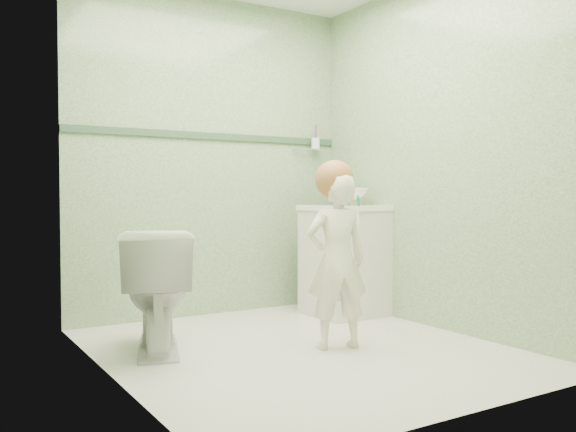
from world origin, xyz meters
TOP-DOWN VIEW (x-y plane):
  - ground at (0.00, 0.00)m, footprint 2.50×2.50m
  - room_shell at (0.00, 0.00)m, footprint 2.50×2.54m
  - trim_stripe at (0.00, 1.24)m, footprint 2.20×0.02m
  - vanity at (0.84, 0.70)m, footprint 0.52×0.50m
  - counter at (0.84, 0.70)m, footprint 0.54×0.52m
  - basin at (0.84, 0.70)m, footprint 0.37×0.37m
  - faucet at (0.84, 0.89)m, footprint 0.03×0.13m
  - cup_holder at (0.89, 1.18)m, footprint 0.26×0.07m
  - toilet at (-0.74, 0.40)m, footprint 0.60×0.79m
  - toddler at (0.19, -0.08)m, footprint 0.43×0.34m
  - hair_cap at (0.19, -0.06)m, footprint 0.23×0.23m
  - teal_toothbrush at (0.23, -0.22)m, footprint 0.11×0.14m

SIDE VIEW (x-z plane):
  - ground at x=0.00m, z-range 0.00..0.00m
  - toilet at x=-0.74m, z-range 0.00..0.71m
  - vanity at x=0.84m, z-range 0.00..0.80m
  - toddler at x=0.19m, z-range 0.00..1.03m
  - counter at x=0.84m, z-range 0.79..0.83m
  - teal_toothbrush at x=0.23m, z-range 0.84..0.92m
  - basin at x=0.84m, z-range 0.83..0.96m
  - faucet at x=0.84m, z-range 0.88..1.06m
  - hair_cap at x=0.19m, z-range 0.88..1.11m
  - room_shell at x=0.00m, z-range 0.00..2.40m
  - cup_holder at x=0.89m, z-range 1.22..1.43m
  - trim_stripe at x=0.00m, z-range 1.33..1.38m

